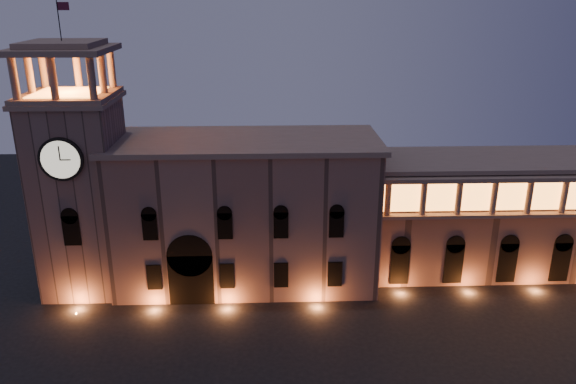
# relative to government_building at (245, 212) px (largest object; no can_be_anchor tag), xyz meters

# --- Properties ---
(government_building) EXTENTS (30.80, 12.80, 17.60)m
(government_building) POSITION_rel_government_building_xyz_m (0.00, 0.00, 0.00)
(government_building) COLOR #7A5B50
(government_building) RESTS_ON ground
(clock_tower) EXTENTS (9.80, 9.80, 32.40)m
(clock_tower) POSITION_rel_government_building_xyz_m (-18.42, -0.95, 3.73)
(clock_tower) COLOR #7A5B50
(clock_tower) RESTS_ON ground
(colonnade_wing) EXTENTS (40.60, 11.50, 14.50)m
(colonnade_wing) POSITION_rel_government_building_xyz_m (34.08, 1.99, -1.44)
(colonnade_wing) COLOR brown
(colonnade_wing) RESTS_ON ground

